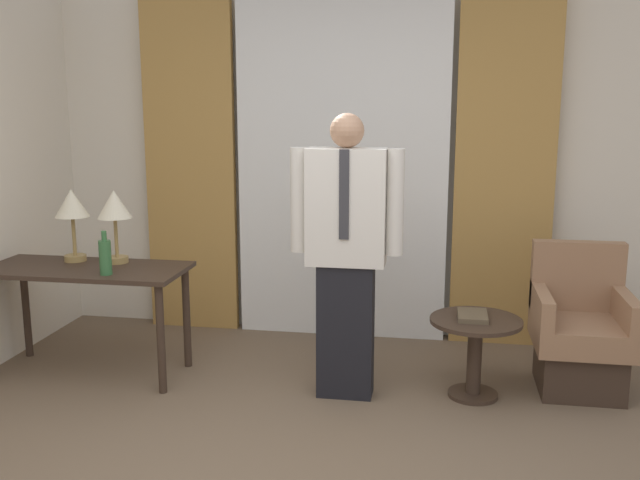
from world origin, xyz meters
The scene contains 12 objects.
wall_back centered at (0.00, 2.79, 1.35)m, with size 10.00×0.06×2.70m.
curtain_sheer_center centered at (0.00, 2.66, 1.29)m, with size 1.56×0.06×2.58m.
curtain_drape_left centered at (-1.17, 2.66, 1.29)m, with size 0.70×0.06×2.58m.
curtain_drape_right centered at (1.17, 2.66, 1.29)m, with size 0.70×0.06×2.58m.
desk centered at (-1.51, 1.59, 0.62)m, with size 1.29×0.57×0.72m.
table_lamp_left centered at (-1.66, 1.74, 1.08)m, with size 0.22×0.22×0.48m.
table_lamp_right centered at (-1.37, 1.74, 1.08)m, with size 0.22×0.22×0.48m.
bottle_near_edge centered at (-1.29, 1.43, 0.83)m, with size 0.08×0.08×0.27m.
person centered at (0.19, 1.53, 0.92)m, with size 0.67×0.22×1.71m.
armchair centered at (1.61, 1.87, 0.34)m, with size 0.57×0.60×0.90m.
side_table centered at (0.96, 1.63, 0.34)m, with size 0.55×0.55×0.49m.
book centered at (0.94, 1.64, 0.51)m, with size 0.18×0.25×0.03m.
Camera 1 is at (0.72, -2.55, 1.79)m, focal length 40.00 mm.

